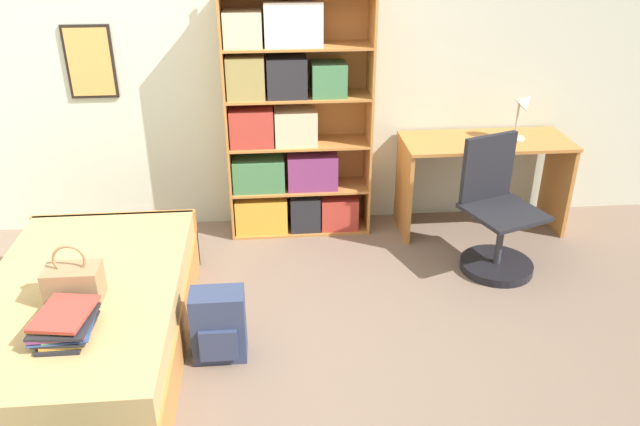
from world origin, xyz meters
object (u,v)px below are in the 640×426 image
bookcase (287,128)px  desk_chair (496,229)px  handbag (74,283)px  book_stack_on_bed (65,324)px  desk_lamp (523,108)px  desk (483,167)px  backpack (219,326)px  bed (87,317)px

bookcase → desk_chair: bookcase is taller
handbag → book_stack_on_bed: bearing=-84.9°
handbag → desk_lamp: size_ratio=0.89×
desk → desk_lamp: 0.53m
desk → backpack: size_ratio=2.96×
desk → desk_lamp: (0.25, -0.00, 0.47)m
book_stack_on_bed → backpack: 0.84m
bed → book_stack_on_bed: 0.54m
book_stack_on_bed → desk_lamp: bearing=30.6°
bookcase → desk: size_ratio=1.43×
backpack → book_stack_on_bed: bearing=-156.6°
handbag → desk_lamp: 3.34m
desk → desk_chair: bearing=-97.6°
book_stack_on_bed → bookcase: (1.19, 1.85, 0.35)m
bookcase → desk_lamp: bookcase is taller
bed → handbag: (0.02, -0.15, 0.33)m
desk_lamp → backpack: desk_lamp is taller
bookcase → backpack: 1.73m
handbag → bookcase: bookcase is taller
bed → bookcase: bookcase is taller
desk → desk_lamp: desk_lamp is taller
bed → desk_lamp: size_ratio=4.92×
handbag → desk_chair: 2.80m
handbag → desk_lamp: (2.98, 1.44, 0.45)m
bookcase → desk: bearing=-3.8°
book_stack_on_bed → desk: 3.22m
bookcase → desk: bookcase is taller
handbag → desk_chair: bearing=17.6°
desk_lamp → bed: bearing=-156.7°
bed → backpack: 0.78m
bed → desk: 3.06m
desk_lamp → backpack: 2.77m
book_stack_on_bed → desk_chair: bearing=23.7°
book_stack_on_bed → desk_chair: desk_chair is taller
handbag → bookcase: size_ratio=0.19×
handbag → desk: size_ratio=0.27×
bed → desk_lamp: (3.01, 1.29, 0.78)m
handbag → backpack: (0.75, 0.00, -0.33)m
handbag → book_stack_on_bed: 0.31m
backpack → desk_chair: bearing=23.8°
bed → bookcase: bearing=48.4°
desk_lamp → desk_chair: (-0.33, -0.59, -0.70)m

